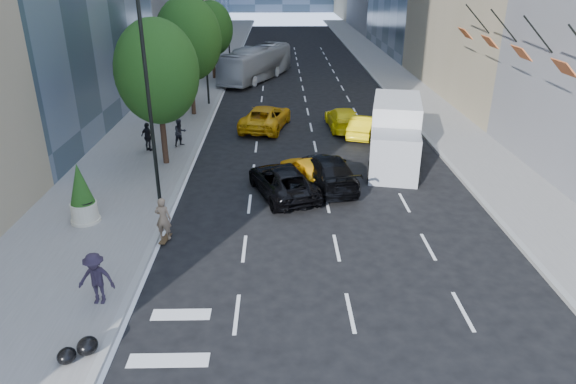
{
  "coord_description": "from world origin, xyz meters",
  "views": [
    {
      "loc": [
        -1.17,
        -16.93,
        9.76
      ],
      "look_at": [
        -0.81,
        1.65,
        1.6
      ],
      "focal_mm": 32.0,
      "sensor_mm": 36.0,
      "label": 1
    }
  ],
  "objects_px": {
    "black_sedan_lincoln": "(283,181)",
    "black_sedan_mercedes": "(328,171)",
    "planter_shrub": "(82,195)",
    "city_bus": "(256,63)",
    "trash_can": "(86,212)",
    "skateboarder": "(163,221)",
    "box_truck": "(395,133)"
  },
  "relations": [
    {
      "from": "trash_can",
      "to": "planter_shrub",
      "type": "relative_size",
      "value": 0.36
    },
    {
      "from": "planter_shrub",
      "to": "black_sedan_mercedes",
      "type": "bearing_deg",
      "value": 20.88
    },
    {
      "from": "trash_can",
      "to": "black_sedan_lincoln",
      "type": "bearing_deg",
      "value": 20.45
    },
    {
      "from": "black_sedan_lincoln",
      "to": "planter_shrub",
      "type": "relative_size",
      "value": 1.93
    },
    {
      "from": "box_truck",
      "to": "black_sedan_mercedes",
      "type": "bearing_deg",
      "value": -128.42
    },
    {
      "from": "black_sedan_lincoln",
      "to": "city_bus",
      "type": "distance_m",
      "value": 26.87
    },
    {
      "from": "black_sedan_mercedes",
      "to": "city_bus",
      "type": "xyz_separation_m",
      "value": [
        -4.4,
        25.73,
        0.77
      ]
    },
    {
      "from": "planter_shrub",
      "to": "skateboarder",
      "type": "bearing_deg",
      "value": -22.42
    },
    {
      "from": "box_truck",
      "to": "black_sedan_lincoln",
      "type": "bearing_deg",
      "value": -133.04
    },
    {
      "from": "black_sedan_lincoln",
      "to": "black_sedan_mercedes",
      "type": "distance_m",
      "value": 2.42
    },
    {
      "from": "skateboarder",
      "to": "city_bus",
      "type": "relative_size",
      "value": 0.16
    },
    {
      "from": "black_sedan_mercedes",
      "to": "black_sedan_lincoln",
      "type": "bearing_deg",
      "value": 15.9
    },
    {
      "from": "black_sedan_mercedes",
      "to": "city_bus",
      "type": "distance_m",
      "value": 26.11
    },
    {
      "from": "skateboarder",
      "to": "trash_can",
      "type": "xyz_separation_m",
      "value": [
        -3.43,
        1.36,
        -0.25
      ]
    },
    {
      "from": "black_sedan_lincoln",
      "to": "city_bus",
      "type": "xyz_separation_m",
      "value": [
        -2.22,
        26.77,
        0.84
      ]
    },
    {
      "from": "skateboarder",
      "to": "city_bus",
      "type": "bearing_deg",
      "value": -85.13
    },
    {
      "from": "trash_can",
      "to": "planter_shrub",
      "type": "distance_m",
      "value": 0.77
    },
    {
      "from": "box_truck",
      "to": "planter_shrub",
      "type": "xyz_separation_m",
      "value": [
        -14.2,
        -7.15,
        -0.3
      ]
    },
    {
      "from": "black_sedan_lincoln",
      "to": "trash_can",
      "type": "distance_m",
      "value": 8.59
    },
    {
      "from": "skateboarder",
      "to": "black_sedan_mercedes",
      "type": "distance_m",
      "value": 8.68
    },
    {
      "from": "planter_shrub",
      "to": "black_sedan_lincoln",
      "type": "bearing_deg",
      "value": 19.61
    },
    {
      "from": "city_bus",
      "to": "trash_can",
      "type": "distance_m",
      "value": 30.35
    },
    {
      "from": "skateboarder",
      "to": "trash_can",
      "type": "height_order",
      "value": "skateboarder"
    },
    {
      "from": "black_sedan_mercedes",
      "to": "box_truck",
      "type": "distance_m",
      "value": 5.1
    },
    {
      "from": "city_bus",
      "to": "planter_shrub",
      "type": "xyz_separation_m",
      "value": [
        -5.93,
        -29.67,
        -0.16
      ]
    },
    {
      "from": "skateboarder",
      "to": "planter_shrub",
      "type": "xyz_separation_m",
      "value": [
        -3.53,
        1.46,
        0.5
      ]
    },
    {
      "from": "skateboarder",
      "to": "black_sedan_lincoln",
      "type": "xyz_separation_m",
      "value": [
        4.62,
        4.36,
        -0.17
      ]
    },
    {
      "from": "black_sedan_lincoln",
      "to": "box_truck",
      "type": "relative_size",
      "value": 0.68
    },
    {
      "from": "black_sedan_lincoln",
      "to": "city_bus",
      "type": "relative_size",
      "value": 0.45
    },
    {
      "from": "black_sedan_lincoln",
      "to": "black_sedan_mercedes",
      "type": "relative_size",
      "value": 0.94
    },
    {
      "from": "planter_shrub",
      "to": "trash_can",
      "type": "bearing_deg",
      "value": -42.71
    },
    {
      "from": "city_bus",
      "to": "box_truck",
      "type": "xyz_separation_m",
      "value": [
        8.26,
        -22.52,
        0.14
      ]
    }
  ]
}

